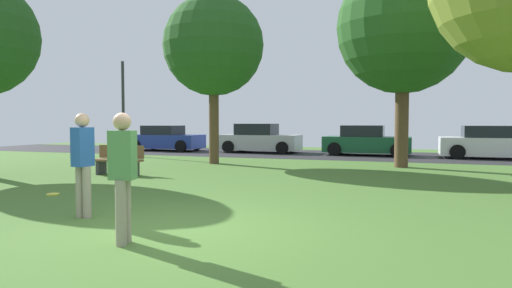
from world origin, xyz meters
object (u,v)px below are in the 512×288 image
at_px(oak_tree_left, 403,28).
at_px(street_lamp_post, 123,109).
at_px(person_bystander, 83,160).
at_px(parked_car_blue, 166,139).
at_px(person_thrower, 123,171).
at_px(park_bench, 119,160).
at_px(frisbee_disc, 53,194).
at_px(parked_car_green, 366,142).
at_px(parked_car_silver, 260,139).
at_px(parked_car_white, 494,144).
at_px(oak_tree_center, 214,46).

distance_m(oak_tree_left, street_lamp_post, 13.05).
distance_m(oak_tree_left, person_bystander, 12.28).
height_order(oak_tree_left, person_bystander, oak_tree_left).
bearing_deg(oak_tree_left, parked_car_blue, 157.55).
bearing_deg(person_thrower, park_bench, -65.57).
bearing_deg(person_thrower, frisbee_disc, -48.41).
bearing_deg(street_lamp_post, parked_car_green, 20.44).
distance_m(parked_car_blue, parked_car_silver, 5.50).
bearing_deg(parked_car_green, park_bench, -120.85).
xyz_separation_m(parked_car_white, street_lamp_post, (-16.47, -3.77, 1.58)).
xyz_separation_m(person_bystander, parked_car_green, (3.16, 16.00, -0.32)).
relative_size(parked_car_blue, parked_car_green, 0.99).
bearing_deg(person_bystander, parked_car_white, -22.16).
xyz_separation_m(oak_tree_left, person_bystander, (-4.90, -10.55, -3.93)).
xyz_separation_m(parked_car_silver, parked_car_white, (11.00, -0.42, -0.02)).
distance_m(oak_tree_left, parked_car_green, 7.13).
height_order(parked_car_silver, parked_car_green, parked_car_silver).
bearing_deg(parked_car_silver, person_bystander, -81.74).
distance_m(parked_car_blue, parked_car_white, 16.49).
height_order(person_bystander, frisbee_disc, person_bystander).
bearing_deg(person_bystander, street_lamp_post, 40.01).
relative_size(person_bystander, parked_car_blue, 0.43).
xyz_separation_m(person_thrower, parked_car_green, (1.53, 17.15, -0.31)).
bearing_deg(parked_car_green, person_bystander, -101.19).
bearing_deg(parked_car_silver, frisbee_disc, -89.86).
height_order(oak_tree_center, parked_car_green, oak_tree_center).
bearing_deg(parked_car_white, park_bench, -138.89).
height_order(person_bystander, parked_car_silver, person_bystander).
xyz_separation_m(oak_tree_center, person_bystander, (1.99, -9.61, -3.54)).
distance_m(person_thrower, frisbee_disc, 4.96).
relative_size(person_bystander, frisbee_disc, 6.55).
xyz_separation_m(oak_tree_center, person_thrower, (3.63, -10.76, -3.56)).
height_order(parked_car_blue, parked_car_white, parked_car_white).
height_order(oak_tree_left, frisbee_disc, oak_tree_left).
bearing_deg(parked_car_white, person_thrower, -112.65).
distance_m(oak_tree_left, oak_tree_center, 6.97).
relative_size(oak_tree_left, street_lamp_post, 1.62).
distance_m(person_bystander, park_bench, 6.23).
bearing_deg(parked_car_green, parked_car_blue, -179.00).
relative_size(parked_car_silver, street_lamp_post, 0.92).
height_order(parked_car_green, park_bench, parked_car_green).
bearing_deg(parked_car_green, parked_car_white, -3.33).
bearing_deg(street_lamp_post, person_thrower, -54.14).
bearing_deg(street_lamp_post, parked_car_silver, 37.40).
bearing_deg(frisbee_disc, person_thrower, -35.97).
bearing_deg(parked_car_white, oak_tree_left, -126.26).
distance_m(parked_car_silver, parked_car_green, 5.50).
bearing_deg(frisbee_disc, parked_car_blue, 111.41).
distance_m(parked_car_green, parked_car_white, 5.51).
xyz_separation_m(parked_car_blue, parked_car_silver, (5.49, 0.29, 0.04)).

